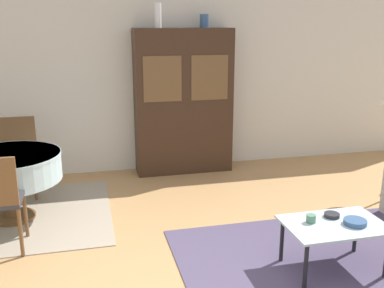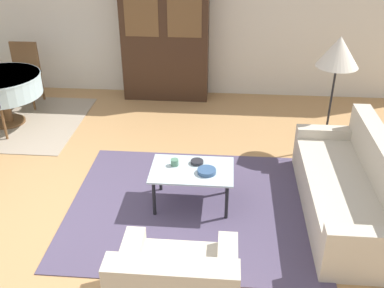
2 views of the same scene
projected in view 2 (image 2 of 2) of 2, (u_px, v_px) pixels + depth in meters
The scene contains 13 objects.
ground_plane at pixel (73, 219), 4.70m from camera, with size 14.00×14.00×0.00m, color tan.
wall_back at pixel (133, 11), 7.22m from camera, with size 10.00×0.06×2.70m.
area_rug at pixel (193, 206), 4.89m from camera, with size 2.67×2.25×0.01m.
dining_rug at pixel (7, 121), 6.75m from camera, with size 2.23×1.90×0.01m.
couch at pixel (352, 190), 4.65m from camera, with size 0.82×2.07×0.83m.
coffee_table at pixel (192, 173), 4.75m from camera, with size 0.87×0.58×0.43m.
display_cabinet at pixel (165, 37), 7.12m from camera, with size 1.37×0.41×2.04m.
dining_table at pixel (1, 85), 6.42m from camera, with size 1.13×1.13×0.74m.
dining_chair_far at pixel (24, 69), 7.12m from camera, with size 0.44×0.44×0.97m.
floor_lamp at pixel (338, 54), 5.38m from camera, with size 0.51×0.51×1.53m.
cup at pixel (175, 162), 4.78m from camera, with size 0.08×0.08×0.07m.
bowl at pixel (207, 171), 4.65m from camera, with size 0.20×0.20×0.04m.
bowl_small at pixel (197, 162), 4.83m from camera, with size 0.14×0.14×0.04m.
Camera 2 is at (1.55, -3.63, 2.95)m, focal length 42.00 mm.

